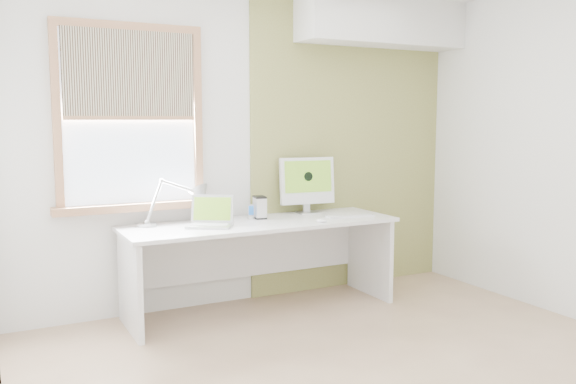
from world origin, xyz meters
TOP-DOWN VIEW (x-y plane):
  - room at (0.00, 0.00)m, footprint 4.04×3.54m
  - accent_wall at (1.00, 1.74)m, footprint 2.00×0.02m
  - soffit at (1.20, 1.57)m, footprint 1.60×0.40m
  - window at (-1.00, 1.71)m, footprint 1.20×0.14m
  - desk at (-0.07, 1.44)m, footprint 2.20×0.70m
  - desk_lamp at (-0.57, 1.60)m, footprint 0.64×0.26m
  - laptop at (-0.49, 1.39)m, footprint 0.42×0.40m
  - phone_dock at (-0.08, 1.55)m, footprint 0.07×0.07m
  - external_drive at (-0.01, 1.54)m, footprint 0.11×0.15m
  - imac at (0.48, 1.62)m, footprint 0.50×0.18m
  - keyboard at (0.69, 1.26)m, footprint 0.42×0.16m
  - mouse at (0.34, 1.13)m, footprint 0.09×0.11m

SIDE VIEW (x-z plane):
  - desk at x=-0.07m, z-range 0.17..0.90m
  - keyboard at x=0.69m, z-range 0.73..0.75m
  - mouse at x=0.34m, z-range 0.73..0.76m
  - phone_dock at x=-0.08m, z-range 0.70..0.82m
  - laptop at x=-0.49m, z-range 0.67..0.90m
  - external_drive at x=-0.01m, z-range 0.73..0.91m
  - desk_lamp at x=-0.57m, z-range 0.74..1.10m
  - imac at x=0.48m, z-range 0.76..1.24m
  - room at x=0.00m, z-range -0.02..2.62m
  - accent_wall at x=1.00m, z-range 0.00..2.60m
  - window at x=-1.00m, z-range 0.83..2.25m
  - soffit at x=1.20m, z-range 2.19..2.61m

